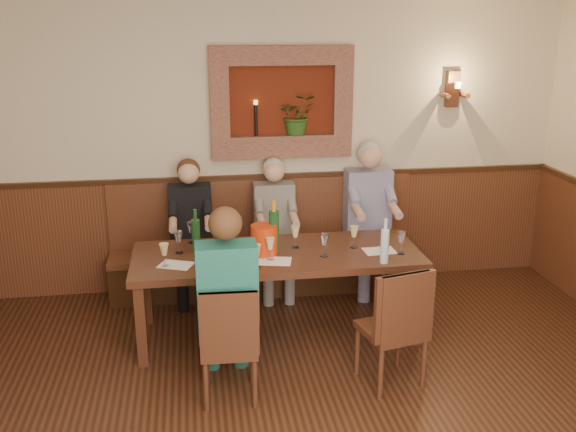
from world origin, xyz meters
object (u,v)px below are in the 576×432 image
object	(u,v)px
chair_near_left	(230,365)
person_chair_front	(227,314)
chair_near_right	(392,349)
person_bench_left	(192,244)
person_bench_right	(369,230)
bench	(265,259)
wine_bottle_green_b	(196,235)
water_bottle	(385,245)
dining_table	(277,261)
wine_bottle_green_a	(274,231)
spittoon_bucket	(264,240)
person_bench_mid	(275,240)

from	to	relation	value
chair_near_left	person_chair_front	bearing A→B (deg)	92.18
chair_near_right	person_bench_left	size ratio (longest dim) A/B	0.69
chair_near_left	person_bench_right	world-z (taller)	person_bench_right
bench	wine_bottle_green_b	size ratio (longest dim) A/B	7.89
water_bottle	bench	bearing A→B (deg)	122.19
dining_table	chair_near_left	size ratio (longest dim) A/B	2.68
wine_bottle_green_b	person_chair_front	bearing A→B (deg)	-77.23
dining_table	person_bench_right	distance (m)	1.33
person_chair_front	wine_bottle_green_b	distance (m)	0.94
wine_bottle_green_a	wine_bottle_green_b	xyz separation A→B (m)	(-0.64, 0.07, -0.03)
dining_table	wine_bottle_green_a	size ratio (longest dim) A/B	5.36
chair_near_left	wine_bottle_green_a	size ratio (longest dim) A/B	2.00
dining_table	person_bench_left	bearing A→B (deg)	130.12
spittoon_bucket	bench	bearing A→B (deg)	83.42
person_bench_left	person_bench_mid	distance (m)	0.80
spittoon_bucket	water_bottle	xyz separation A→B (m)	(0.93, -0.34, 0.02)
dining_table	bench	world-z (taller)	bench
chair_near_left	chair_near_right	world-z (taller)	chair_near_right
chair_near_right	water_bottle	distance (m)	0.83
dining_table	spittoon_bucket	xyz separation A→B (m)	(-0.11, -0.02, 0.20)
person_bench_right	wine_bottle_green_b	distance (m)	1.88
wine_bottle_green_a	bench	bearing A→B (deg)	88.58
person_bench_mid	water_bottle	size ratio (longest dim) A/B	3.68
person_bench_left	chair_near_left	bearing A→B (deg)	-82.29
dining_table	water_bottle	distance (m)	0.92
wine_bottle_green_a	water_bottle	bearing A→B (deg)	-23.79
dining_table	person_bench_mid	bearing A→B (deg)	83.56
bench	chair_near_right	distance (m)	1.99
person_bench_left	person_bench_right	world-z (taller)	person_bench_right
person_chair_front	wine_bottle_green_b	size ratio (longest dim) A/B	3.76
person_bench_right	wine_bottle_green_b	world-z (taller)	person_bench_right
person_chair_front	spittoon_bucket	bearing A→B (deg)	64.69
chair_near_right	bench	bearing A→B (deg)	98.81
chair_near_right	person_bench_mid	world-z (taller)	person_bench_mid
chair_near_right	water_bottle	size ratio (longest dim) A/B	2.58
person_chair_front	chair_near_right	bearing A→B (deg)	-5.98
spittoon_bucket	person_bench_mid	bearing A→B (deg)	76.54
person_chair_front	wine_bottle_green_a	world-z (taller)	person_chair_front
chair_near_left	wine_bottle_green_a	xyz separation A→B (m)	(0.45, 0.93, 0.68)
person_bench_mid	person_chair_front	bearing A→B (deg)	-109.22
spittoon_bucket	water_bottle	distance (m)	0.99
chair_near_left	spittoon_bucket	world-z (taller)	spittoon_bucket
chair_near_right	person_chair_front	size ratio (longest dim) A/B	0.66
person_bench_left	wine_bottle_green_a	size ratio (longest dim) A/B	3.06
person_bench_left	wine_bottle_green_b	xyz separation A→B (m)	(0.04, -0.75, 0.34)
person_bench_left	water_bottle	xyz separation A→B (m)	(1.53, -1.20, 0.33)
person_bench_mid	wine_bottle_green_a	xyz separation A→B (m)	(-0.12, -0.83, 0.38)
spittoon_bucket	wine_bottle_green_a	bearing A→B (deg)	21.68
bench	chair_near_left	bearing A→B (deg)	-104.19
chair_near_left	chair_near_right	xyz separation A→B (m)	(1.21, 0.01, 0.02)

